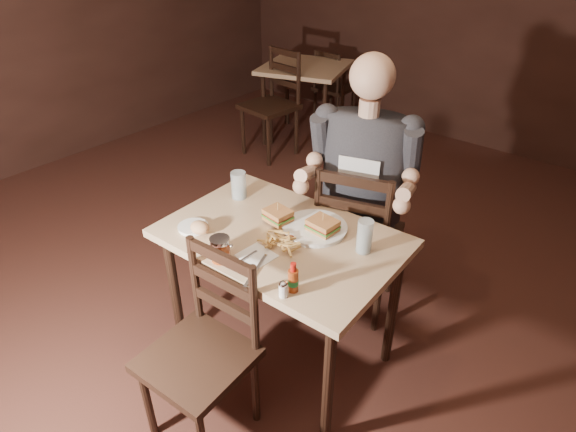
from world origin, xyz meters
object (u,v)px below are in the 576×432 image
Objects in this scene: main_table at (281,251)px; side_plate at (193,228)px; hot_sauce at (293,277)px; diner at (363,157)px; glass_right at (365,236)px; dinner_plate at (315,229)px; bg_table at (305,74)px; chair_far at (358,236)px; bg_chair_near at (269,106)px; syrup_dispenser at (220,249)px; glass_left at (239,185)px; chair_near at (197,359)px; bg_chair_far at (335,88)px.

main_table is 8.03× the size of side_plate.
diner is at bearing 103.95° from hot_sauce.
main_table is at bearing -159.32° from glass_right.
main_table is 0.42m from glass_right.
glass_right is 1.12× the size of side_plate.
side_plate is (-0.72, -0.36, -0.07)m from glass_right.
bg_table is at bearing 128.85° from dinner_plate.
hot_sauce is at bearing 86.60° from chair_far.
dinner_plate is (1.86, -1.76, 0.28)m from bg_chair_near.
syrup_dispenser is (-0.17, -0.84, -0.18)m from diner.
chair_far is at bearing 43.56° from glass_left.
chair_near is 0.47m from syrup_dispenser.
hot_sauce reaches higher than bg_chair_far.
hot_sauce is (2.05, -3.26, 0.42)m from bg_chair_far.
chair_near is 0.89m from glass_right.
bg_table is 3.37× the size of dinner_plate.
chair_far is at bearing 127.94° from bg_chair_far.
diner is 3.36× the size of dinner_plate.
chair_far reaches higher than bg_chair_far.
dinner_plate is 2.05× the size of glass_left.
bg_chair_near is at bearing 127.71° from glass_left.
chair_near is 0.61m from side_plate.
glass_right is (2.13, -1.75, 0.35)m from bg_chair_near.
hot_sauce is (0.69, -0.40, -0.01)m from glass_left.
chair_far is (0.08, 0.58, -0.19)m from main_table.
dinner_plate reaches higher than bg_table.
side_plate is (-0.38, 0.35, 0.32)m from chair_near.
main_table is 1.12× the size of diner.
bg_chair_far is 5.68× the size of glass_left.
diner reaches higher than glass_left.
glass_right reaches higher than glass_left.
bg_chair_far reaches higher than bg_table.
syrup_dispenser is at bearing -111.21° from dinner_plate.
chair_near is at bearing -42.74° from side_plate.
hot_sauce is at bearing -52.84° from bg_table.
side_plate is (-0.36, -0.23, 0.10)m from main_table.
glass_right is at bearing 20.68° from main_table.
glass_left is at bearing -179.56° from dinner_plate.
diner reaches higher than glass_right.
chair_far is 0.97m from syrup_dispenser.
chair_far is at bearing -29.58° from bg_chair_near.
chair_far is at bearing 104.16° from hot_sauce.
diner reaches higher than bg_chair_far.
main_table is 7.18× the size of glass_right.
hot_sauce is 1.20× the size of syrup_dispenser.
main_table is 2.59m from bg_chair_near.
glass_left is (-0.40, 0.13, 0.16)m from main_table.
chair_near is 8.02× the size of syrup_dispenser.
glass_right is at bearing 0.93° from dinner_plate.
chair_near is (-0.05, -1.16, -0.04)m from chair_far.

